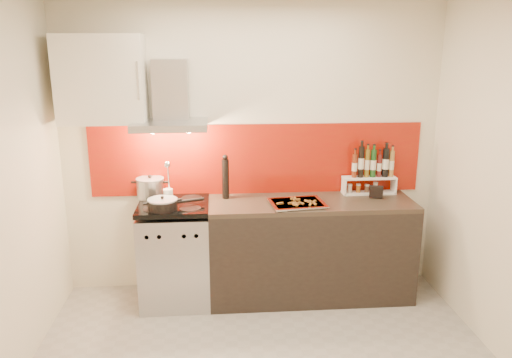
{
  "coord_description": "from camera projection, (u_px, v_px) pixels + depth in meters",
  "views": [
    {
      "loc": [
        -0.32,
        -3.02,
        2.21
      ],
      "look_at": [
        0.0,
        0.95,
        1.15
      ],
      "focal_mm": 35.0,
      "sensor_mm": 36.0,
      "label": 1
    }
  ],
  "objects": [
    {
      "name": "step_shelf",
      "position": [
        371.0,
        173.0,
        4.54
      ],
      "size": [
        0.49,
        0.13,
        0.44
      ],
      "color": "white",
      "rests_on": "counter"
    },
    {
      "name": "saute_pan",
      "position": [
        164.0,
        204.0,
        4.11
      ],
      "size": [
        0.46,
        0.26,
        0.11
      ],
      "color": "black",
      "rests_on": "range_stove"
    },
    {
      "name": "upper_cabinet",
      "position": [
        102.0,
        79.0,
        4.09
      ],
      "size": [
        0.7,
        0.35,
        0.72
      ],
      "primitive_type": "cube",
      "color": "white",
      "rests_on": "back_wall"
    },
    {
      "name": "utensil_jar",
      "position": [
        168.0,
        192.0,
        4.24
      ],
      "size": [
        0.08,
        0.12,
        0.39
      ],
      "color": "silver",
      "rests_on": "range_stove"
    },
    {
      "name": "backsplash",
      "position": [
        258.0,
        159.0,
        4.53
      ],
      "size": [
        3.0,
        0.02,
        0.64
      ],
      "primitive_type": "cube",
      "color": "#9F1308",
      "rests_on": "back_wall"
    },
    {
      "name": "baking_tray",
      "position": [
        297.0,
        203.0,
        4.26
      ],
      "size": [
        0.5,
        0.41,
        0.03
      ],
      "color": "silver",
      "rests_on": "counter"
    },
    {
      "name": "caddy_box",
      "position": [
        376.0,
        192.0,
        4.44
      ],
      "size": [
        0.13,
        0.09,
        0.1
      ],
      "primitive_type": "cube",
      "rotation": [
        0.0,
        0.0,
        -0.32
      ],
      "color": "black",
      "rests_on": "counter"
    },
    {
      "name": "back_wall",
      "position": [
        252.0,
        150.0,
        4.52
      ],
      "size": [
        3.4,
        0.02,
        2.6
      ],
      "primitive_type": "cube",
      "color": "silver",
      "rests_on": "ground"
    },
    {
      "name": "pepper_mill",
      "position": [
        225.0,
        177.0,
        4.41
      ],
      "size": [
        0.06,
        0.06,
        0.4
      ],
      "color": "black",
      "rests_on": "counter"
    },
    {
      "name": "counter",
      "position": [
        310.0,
        249.0,
        4.49
      ],
      "size": [
        1.8,
        0.6,
        0.9
      ],
      "color": "black",
      "rests_on": "ground"
    },
    {
      "name": "range_hood",
      "position": [
        171.0,
        104.0,
        4.2
      ],
      "size": [
        0.62,
        0.5,
        0.61
      ],
      "color": "#B7B7BA",
      "rests_on": "back_wall"
    },
    {
      "name": "range_stove",
      "position": [
        176.0,
        254.0,
        4.4
      ],
      "size": [
        0.6,
        0.6,
        0.91
      ],
      "color": "#B7B7BA",
      "rests_on": "ground"
    },
    {
      "name": "stock_pot",
      "position": [
        150.0,
        188.0,
        4.41
      ],
      "size": [
        0.24,
        0.24,
        0.21
      ],
      "color": "#B7B7BA",
      "rests_on": "range_stove"
    }
  ]
}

